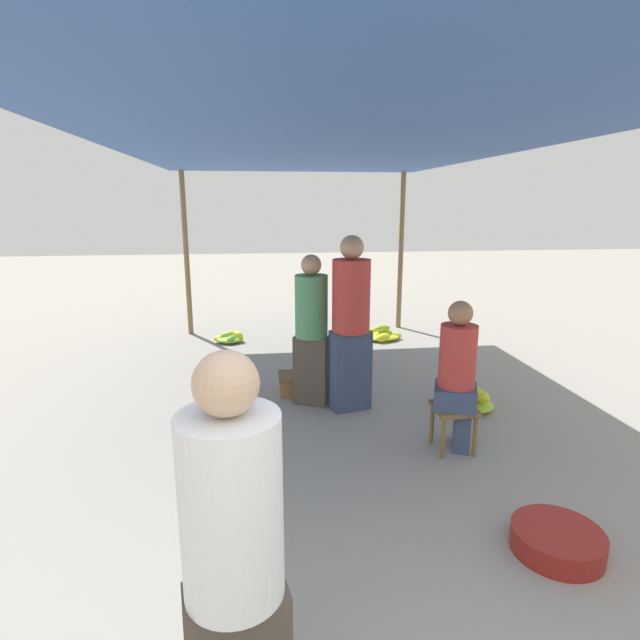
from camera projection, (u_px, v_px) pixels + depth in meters
canopy_post_back_left at (186, 255)px, 7.76m from camera, size 0.08×0.08×2.54m
canopy_post_back_right at (401, 252)px, 8.18m from camera, size 0.08×0.08×2.54m
canopy_tarp at (324, 145)px, 4.45m from camera, size 3.84×7.08×0.04m
vendor_foreground at (234, 569)px, 1.70m from camera, size 0.40×0.40×1.62m
stool at (454, 415)px, 4.20m from camera, size 0.34×0.34×0.40m
vendor_seated at (458, 375)px, 4.12m from camera, size 0.44×0.44×1.30m
basin_black at (557, 541)px, 3.00m from camera, size 0.54×0.54×0.15m
banana_pile_left_0 at (216, 477)px, 3.70m from camera, size 0.58×0.57×0.22m
banana_pile_left_1 at (230, 338)px, 7.55m from camera, size 0.48×0.47×0.17m
banana_pile_right_0 at (467, 400)px, 5.08m from camera, size 0.56×0.43×0.26m
banana_pile_right_1 at (382, 335)px, 7.71m from camera, size 0.62×0.57×0.23m
crate_near at (297, 383)px, 5.55m from camera, size 0.40×0.40×0.20m
shopper_walking_mid at (351, 322)px, 4.92m from camera, size 0.45×0.45×1.76m
shopper_walking_far at (311, 328)px, 5.07m from camera, size 0.44×0.44×1.56m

